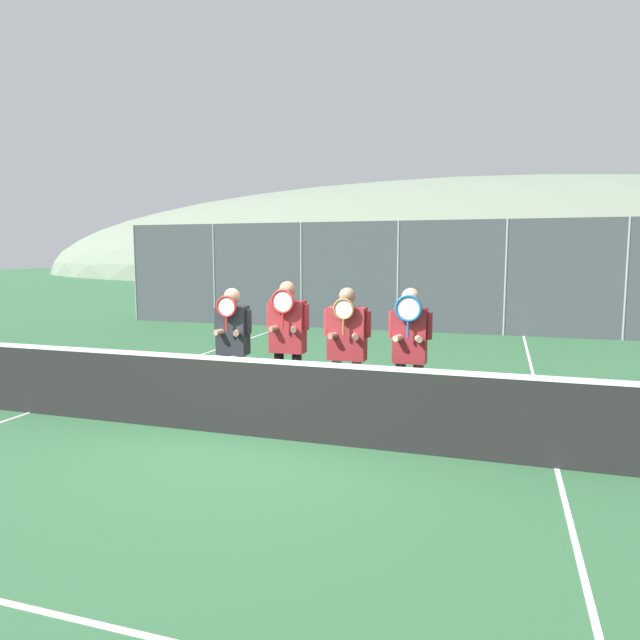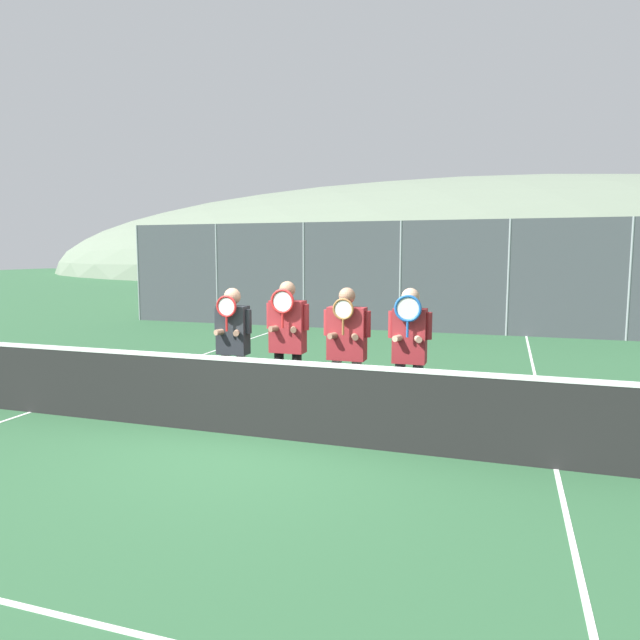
{
  "view_description": "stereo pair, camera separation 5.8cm",
  "coord_description": "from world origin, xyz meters",
  "views": [
    {
      "loc": [
        2.79,
        -6.11,
        2.2
      ],
      "look_at": [
        0.49,
        1.1,
        1.31
      ],
      "focal_mm": 32.0,
      "sensor_mm": 36.0,
      "label": 1
    },
    {
      "loc": [
        2.84,
        -6.09,
        2.2
      ],
      "look_at": [
        0.49,
        1.1,
        1.31
      ],
      "focal_mm": 32.0,
      "sensor_mm": 36.0,
      "label": 2
    }
  ],
  "objects": [
    {
      "name": "ground_plane",
      "position": [
        0.0,
        0.0,
        0.0
      ],
      "size": [
        120.0,
        120.0,
        0.0
      ],
      "primitive_type": "plane",
      "color": "#2D5B38"
    },
    {
      "name": "hill_distant",
      "position": [
        0.0,
        55.48,
        0.0
      ],
      "size": [
        97.12,
        53.95,
        18.88
      ],
      "color": "slate",
      "rests_on": "ground_plane"
    },
    {
      "name": "clubhouse_building",
      "position": [
        -1.28,
        17.85,
        1.67
      ],
      "size": [
        18.87,
        5.5,
        3.29
      ],
      "color": "beige",
      "rests_on": "ground_plane"
    },
    {
      "name": "fence_back",
      "position": [
        -0.0,
        9.85,
        1.55
      ],
      "size": [
        17.36,
        0.06,
        3.1
      ],
      "color": "gray",
      "rests_on": "ground_plane"
    },
    {
      "name": "tennis_net",
      "position": [
        0.0,
        0.0,
        0.5
      ],
      "size": [
        9.14,
        0.09,
        1.06
      ],
      "color": "gray",
      "rests_on": "ground_plane"
    },
    {
      "name": "court_line_left_sideline",
      "position": [
        -3.39,
        3.0,
        0.0
      ],
      "size": [
        0.05,
        16.0,
        0.01
      ],
      "primitive_type": "cube",
      "color": "white",
      "rests_on": "ground_plane"
    },
    {
      "name": "court_line_right_sideline",
      "position": [
        3.39,
        3.0,
        0.0
      ],
      "size": [
        0.05,
        16.0,
        0.01
      ],
      "primitive_type": "cube",
      "color": "white",
      "rests_on": "ground_plane"
    },
    {
      "name": "court_line_service_near",
      "position": [
        0.0,
        -3.5,
        0.0
      ],
      "size": [
        6.79,
        0.05,
        0.01
      ],
      "primitive_type": "cube",
      "color": "white",
      "rests_on": "ground_plane"
    },
    {
      "name": "player_leftmost",
      "position": [
        -0.67,
        0.82,
        1.04
      ],
      "size": [
        0.55,
        0.34,
        1.74
      ],
      "color": "white",
      "rests_on": "ground_plane"
    },
    {
      "name": "player_center_left",
      "position": [
        0.09,
        0.92,
        1.09
      ],
      "size": [
        0.6,
        0.34,
        1.83
      ],
      "color": "black",
      "rests_on": "ground_plane"
    },
    {
      "name": "player_center_right",
      "position": [
        0.94,
        0.81,
        1.05
      ],
      "size": [
        0.62,
        0.34,
        1.77
      ],
      "color": "white",
      "rests_on": "ground_plane"
    },
    {
      "name": "player_rightmost",
      "position": [
        1.74,
        0.82,
        1.06
      ],
      "size": [
        0.54,
        0.34,
        1.78
      ],
      "color": "#56565B",
      "rests_on": "ground_plane"
    },
    {
      "name": "car_far_left",
      "position": [
        -4.69,
        12.95,
        0.86
      ],
      "size": [
        4.39,
        2.08,
        1.66
      ],
      "color": "slate",
      "rests_on": "ground_plane"
    },
    {
      "name": "car_left_of_center",
      "position": [
        0.72,
        13.1,
        0.87
      ],
      "size": [
        4.71,
        2.06,
        1.69
      ],
      "color": "silver",
      "rests_on": "ground_plane"
    },
    {
      "name": "car_center",
      "position": [
        6.29,
        12.56,
        0.92
      ],
      "size": [
        4.73,
        2.01,
        1.8
      ],
      "color": "navy",
      "rests_on": "ground_plane"
    }
  ]
}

